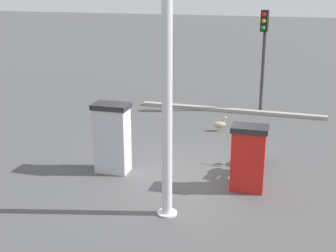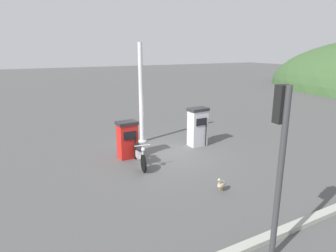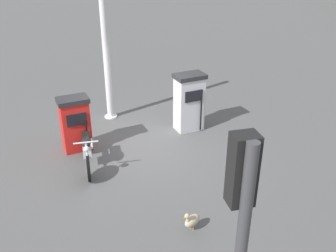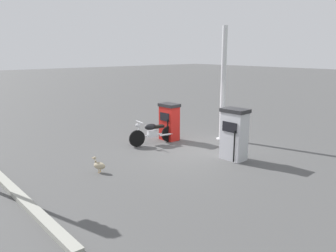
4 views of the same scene
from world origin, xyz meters
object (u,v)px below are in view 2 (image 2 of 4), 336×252
Objects in this scene: fuel_pump_near at (127,139)px; fuel_pump_far at (198,127)px; motorcycle_near_pump at (139,153)px; canopy_support_pole at (141,96)px; roadside_traffic_light at (280,144)px; wandering_duck at (221,184)px.

fuel_pump_near is 3.28m from fuel_pump_far.
fuel_pump_near is at bearing -89.99° from fuel_pump_far.
motorcycle_near_pump is 0.45× the size of canopy_support_pole.
fuel_pump_near is 0.41× the size of roadside_traffic_light.
roadside_traffic_light is 8.46m from canopy_support_pole.
roadside_traffic_light is at bearing 5.55° from fuel_pump_near.
canopy_support_pole reaches higher than wandering_duck.
wandering_duck is at bearing 24.62° from motorcycle_near_pump.
fuel_pump_far is 2.89m from canopy_support_pole.
fuel_pump_near reaches higher than wandering_duck.
roadside_traffic_light is (6.76, -2.62, 1.58)m from fuel_pump_far.
fuel_pump_near is 0.73× the size of motorcycle_near_pump.
fuel_pump_far is at bearing 158.81° from roadside_traffic_light.
canopy_support_pole is at bearing 141.92° from fuel_pump_near.
motorcycle_near_pump reaches higher than wandering_duck.
wandering_duck is (4.01, 1.52, -0.52)m from fuel_pump_near.
fuel_pump_near is at bearing -174.45° from roadside_traffic_light.
roadside_traffic_light reaches higher than wandering_duck.
canopy_support_pole is at bearing 175.55° from roadside_traffic_light.
canopy_support_pole reaches higher than roadside_traffic_light.
canopy_support_pole reaches higher than motorcycle_near_pump.
motorcycle_near_pump is at bearing -174.58° from roadside_traffic_light.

